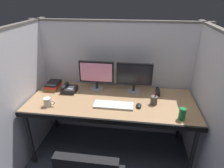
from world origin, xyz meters
TOP-DOWN VIEW (x-y plane):
  - ground_plane at (0.00, 0.00)m, footprint 8.00×8.00m
  - cubicle_partition_rear at (0.00, 0.74)m, footprint 2.21×0.06m
  - cubicle_partition_left at (-0.99, 0.20)m, footprint 0.06×1.41m
  - cubicle_partition_right at (0.99, 0.20)m, footprint 0.06×1.41m
  - desk at (0.00, 0.29)m, footprint 1.90×0.80m
  - monitor_left at (-0.22, 0.54)m, footprint 0.43×0.17m
  - monitor_right at (0.25, 0.54)m, footprint 0.43×0.17m
  - keyboard_main at (0.04, 0.17)m, footprint 0.43×0.15m
  - computer_mouse at (0.31, 0.19)m, footprint 0.06×0.10m
  - book_stack at (-0.78, 0.49)m, footprint 0.16×0.22m
  - soda_can at (0.73, 0.02)m, footprint 0.07×0.07m
  - pen_cup at (0.48, 0.27)m, footprint 0.08×0.08m
  - desk_phone at (-0.56, 0.44)m, footprint 0.17×0.19m
  - red_stapler at (0.54, 0.53)m, footprint 0.04×0.15m
  - coffee_mug at (-0.67, 0.08)m, footprint 0.13×0.08m

SIDE VIEW (x-z plane):
  - ground_plane at x=0.00m, z-range 0.00..0.00m
  - desk at x=0.00m, z-range 0.32..1.06m
  - keyboard_main at x=0.04m, z-range 0.74..0.76m
  - computer_mouse at x=0.31m, z-range 0.74..0.77m
  - red_stapler at x=0.54m, z-range 0.74..0.80m
  - desk_phone at x=-0.56m, z-range 0.73..0.82m
  - book_stack at x=-0.78m, z-range 0.74..0.83m
  - coffee_mug at x=-0.67m, z-range 0.74..0.84m
  - pen_cup at x=0.48m, z-range 0.71..0.86m
  - cubicle_partition_rear at x=0.00m, z-range 0.00..1.58m
  - cubicle_partition_left at x=-0.99m, z-range 0.00..1.58m
  - cubicle_partition_right at x=0.99m, z-range 0.00..1.58m
  - soda_can at x=0.73m, z-range 0.74..0.86m
  - monitor_left at x=-0.22m, z-range 0.77..1.14m
  - monitor_right at x=0.25m, z-range 0.77..1.14m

